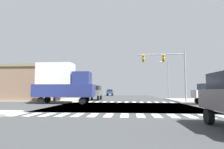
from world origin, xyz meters
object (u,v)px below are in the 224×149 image
at_px(box_truck_middle_1, 63,82).
at_px(traffic_signal_mast, 167,65).
at_px(suv_nearside_1, 95,92).
at_px(bank_building, 25,84).
at_px(street_lamp, 167,76).
at_px(suv_leading_3, 214,92).
at_px(sedan_queued_1, 110,92).

bearing_deg(box_truck_middle_1, traffic_signal_mast, 107.51).
bearing_deg(suv_nearside_1, bank_building, 3.28).
height_order(street_lamp, suv_nearside_1, street_lamp).
distance_m(bank_building, box_truck_middle_1, 12.54).
bearing_deg(bank_building, box_truck_middle_1, -42.72).
distance_m(traffic_signal_mast, box_truck_middle_1, 14.06).
xyz_separation_m(suv_nearside_1, suv_leading_3, (15.18, -9.18, 0.00)).
distance_m(traffic_signal_mast, suv_leading_3, 7.11).
relative_size(traffic_signal_mast, suv_leading_3, 1.51).
bearing_deg(bank_building, sedan_queued_1, 67.16).
relative_size(street_lamp, suv_leading_3, 1.56).
bearing_deg(suv_leading_3, bank_building, -107.61).
bearing_deg(traffic_signal_mast, box_truck_middle_1, -162.49).
bearing_deg(street_lamp, traffic_signal_mast, -100.51).
height_order(suv_nearside_1, sedan_queued_1, suv_nearside_1).
bearing_deg(suv_leading_3, street_lamp, -170.75).
distance_m(street_lamp, suv_leading_3, 15.34).
bearing_deg(box_truck_middle_1, suv_nearside_1, 165.26).
bearing_deg(traffic_signal_mast, bank_building, 169.01).
height_order(traffic_signal_mast, suv_nearside_1, traffic_signal_mast).
xyz_separation_m(traffic_signal_mast, suv_nearside_1, (-10.78, 5.01, -3.71)).
relative_size(bank_building, sedan_queued_1, 3.01).
xyz_separation_m(street_lamp, suv_leading_3, (2.42, -14.86, -2.97)).
bearing_deg(traffic_signal_mast, street_lamp, 79.49).
height_order(suv_nearside_1, suv_leading_3, same).
bearing_deg(sedan_queued_1, box_truck_middle_1, 86.18).
relative_size(street_lamp, sedan_queued_1, 1.67).
bearing_deg(sedan_queued_1, suv_leading_3, 112.80).
bearing_deg(box_truck_middle_1, bank_building, -132.72).
relative_size(bank_building, suv_nearside_1, 2.81).
xyz_separation_m(bank_building, sedan_queued_1, (11.63, 27.60, -1.55)).
xyz_separation_m(traffic_signal_mast, bank_building, (-22.40, 4.35, -2.44)).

